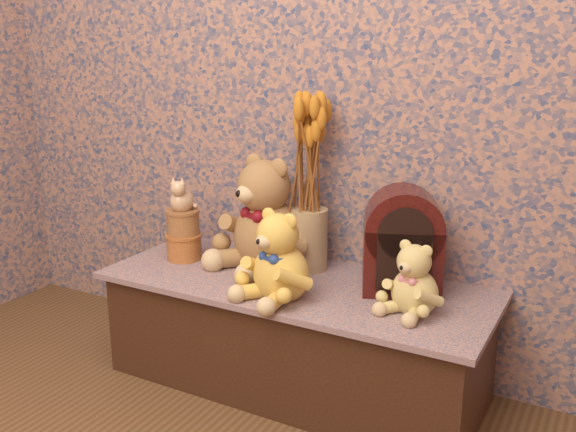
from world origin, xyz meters
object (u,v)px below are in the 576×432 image
(teddy_large, at_px, (269,208))
(cathedral_radio, at_px, (403,240))
(teddy_small, at_px, (416,275))
(cat_figurine, at_px, (182,193))
(teddy_medium, at_px, (281,251))
(ceramic_vase, at_px, (309,239))
(biscuit_tin_lower, at_px, (184,247))

(teddy_large, bearing_deg, cathedral_radio, 20.70)
(teddy_small, bearing_deg, cat_figurine, -165.57)
(teddy_medium, relative_size, cat_figurine, 2.33)
(teddy_medium, xyz_separation_m, teddy_small, (0.40, 0.09, -0.03))
(ceramic_vase, bearing_deg, cat_figurine, -164.19)
(teddy_large, distance_m, teddy_medium, 0.30)
(teddy_medium, relative_size, teddy_small, 1.30)
(cathedral_radio, xyz_separation_m, cat_figurine, (-0.80, -0.09, 0.08))
(teddy_medium, bearing_deg, cat_figurine, -178.73)
(teddy_large, xyz_separation_m, teddy_small, (0.58, -0.14, -0.10))
(teddy_small, bearing_deg, biscuit_tin_lower, -165.57)
(teddy_medium, distance_m, biscuit_tin_lower, 0.52)
(teddy_medium, relative_size, cathedral_radio, 0.90)
(teddy_large, xyz_separation_m, ceramic_vase, (0.14, 0.04, -0.11))
(ceramic_vase, bearing_deg, teddy_medium, -81.42)
(teddy_medium, relative_size, ceramic_vase, 1.39)
(ceramic_vase, bearing_deg, teddy_small, -22.26)
(teddy_medium, height_order, biscuit_tin_lower, teddy_medium)
(teddy_small, height_order, cathedral_radio, cathedral_radio)
(teddy_medium, xyz_separation_m, biscuit_tin_lower, (-0.49, 0.15, -0.11))
(teddy_small, relative_size, cat_figurine, 1.80)
(ceramic_vase, distance_m, cat_figurine, 0.49)
(teddy_small, xyz_separation_m, cat_figurine, (-0.89, 0.05, 0.13))
(teddy_large, relative_size, ceramic_vase, 1.97)
(teddy_small, height_order, biscuit_tin_lower, teddy_small)
(teddy_large, distance_m, cathedral_radio, 0.49)
(biscuit_tin_lower, xyz_separation_m, cat_figurine, (0.00, 0.00, 0.20))
(teddy_medium, bearing_deg, biscuit_tin_lower, -178.73)
(teddy_large, relative_size, teddy_small, 1.84)
(biscuit_tin_lower, bearing_deg, teddy_small, -3.45)
(ceramic_vase, bearing_deg, teddy_large, -163.89)
(teddy_medium, height_order, cathedral_radio, cathedral_radio)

